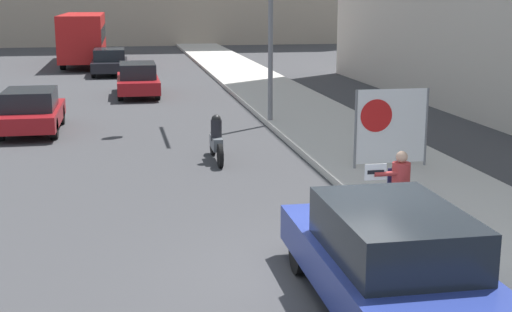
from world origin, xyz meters
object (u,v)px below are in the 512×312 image
Objects in this scene: seated_protester at (401,181)px; car_on_road_midblock at (138,79)px; motorcycle_on_road at (216,141)px; traffic_light_pole at (228,11)px; car_on_road_nearest at (31,111)px; protest_banner at (391,126)px; parked_car_curbside at (389,259)px; city_bus_on_road at (84,35)px; car_on_road_distant at (110,62)px.

car_on_road_midblock is at bearing 94.43° from seated_protester.
seated_protester is 0.56× the size of motorcycle_on_road.
traffic_light_pole reaches higher than car_on_road_nearest.
protest_banner reaches higher than seated_protester.
city_bus_on_road reaches higher than parked_car_curbside.
car_on_road_nearest is at bearing -113.41° from car_on_road_midblock.
traffic_light_pole is 9.04m from car_on_road_midblock.
traffic_light_pole is at bearing 90.10° from seated_protester.
car_on_road_midblock is (-2.74, 8.08, -2.99)m from traffic_light_pole.
parked_car_curbside is (0.06, -14.27, -2.96)m from traffic_light_pole.
traffic_light_pole is at bearing 111.99° from protest_banner.
protest_banner reaches higher than car_on_road_nearest.
city_bus_on_road reaches higher than car_on_road_distant.
city_bus_on_road is at bearing 93.30° from seated_protester.
parked_car_curbside is (-1.61, -3.61, -0.06)m from seated_protester.
traffic_light_pole reaches higher than protest_banner.
car_on_road_distant reaches higher than car_on_road_midblock.
car_on_road_nearest is at bearing 141.74° from protest_banner.
seated_protester is 0.10× the size of city_bus_on_road.
seated_protester is 3.83m from protest_banner.
car_on_road_midblock is (-5.57, 15.11, -0.45)m from protest_banner.
traffic_light_pole is at bearing -76.49° from car_on_road_distant.
city_bus_on_road is (-5.70, 23.70, -1.91)m from traffic_light_pole.
motorcycle_on_road is (5.15, -5.01, -0.15)m from car_on_road_nearest.
car_on_road_distant is (-6.88, 23.86, -0.45)m from protest_banner.
car_on_road_distant is (-4.04, 16.84, -2.99)m from traffic_light_pole.
seated_protester is 0.26× the size of car_on_road_distant.
protest_banner reaches higher than motorcycle_on_road.
seated_protester is 0.63× the size of protest_banner.
city_bus_on_road reaches higher than motorcycle_on_road.
city_bus_on_road is 5.37× the size of motorcycle_on_road.
protest_banner is 24.84m from car_on_road_distant.
parked_car_curbside is at bearing -110.98° from protest_banner.
seated_protester reaches higher than motorcycle_on_road.
city_bus_on_road reaches higher than car_on_road_nearest.
car_on_road_midblock is at bearing -81.51° from car_on_road_distant.
traffic_light_pole is at bearing -0.90° from car_on_road_nearest.
city_bus_on_road is (-1.66, 6.86, 1.08)m from car_on_road_distant.
city_bus_on_road is at bearing 99.24° from motorcycle_on_road.
car_on_road_midblock is at bearing 97.13° from parked_car_curbside.
traffic_light_pole reaches higher than car_on_road_distant.
traffic_light_pole reaches higher than seated_protester.
city_bus_on_road is 29.02m from motorcycle_on_road.
protest_banner is 0.41× the size of car_on_road_distant.
traffic_light_pole is 24.45m from city_bus_on_road.
car_on_road_distant is 2.17× the size of motorcycle_on_road.
traffic_light_pole is at bearing 77.99° from motorcycle_on_road.
parked_car_curbside is 2.25× the size of motorcycle_on_road.
seated_protester is at bearing 65.95° from parked_car_curbside.
city_bus_on_road reaches higher than protest_banner.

